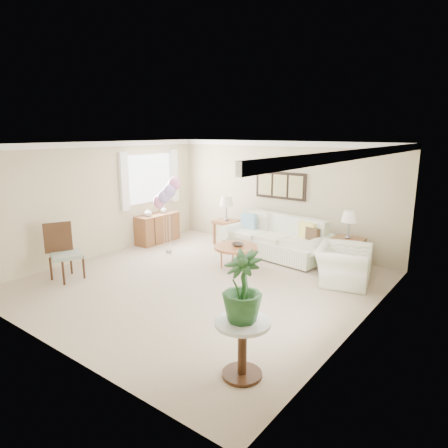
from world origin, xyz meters
name	(u,v)px	position (x,y,z in m)	size (l,w,h in m)	color
ground_plane	(201,282)	(0.00, 0.00, 0.00)	(6.00, 6.00, 0.00)	tan
room_shell	(199,197)	(-0.11, 0.09, 1.63)	(6.04, 6.04, 2.60)	tan
wall_art_triptych	(280,186)	(0.00, 2.96, 1.55)	(1.35, 0.06, 0.65)	black
sofa	(277,241)	(0.30, 2.33, 0.37)	(2.64, 1.21, 0.94)	white
end_table_left	(226,224)	(-1.22, 2.43, 0.52)	(0.57, 0.52, 0.62)	brown
end_table_right	(348,243)	(1.92, 2.43, 0.56)	(0.61, 0.55, 0.66)	brown
lamp_left	(226,202)	(-1.22, 2.43, 1.10)	(0.35, 0.35, 0.62)	gray
lamp_right	(349,217)	(1.92, 2.43, 1.11)	(0.33, 0.33, 0.58)	gray
coffee_table	(236,248)	(0.01, 1.12, 0.43)	(0.92, 0.92, 0.46)	brown
decor_bowl	(238,245)	(0.04, 1.15, 0.49)	(0.25, 0.25, 0.06)	#312A26
armchair	(343,265)	(2.15, 1.64, 0.35)	(1.08, 0.95, 0.70)	white
side_table	(242,335)	(2.33, -1.99, 0.53)	(0.65, 0.65, 0.71)	silver
potted_plant	(242,287)	(2.32, -1.98, 1.12)	(0.46, 0.46, 0.82)	#244F29
accent_chair	(63,250)	(-2.26, -1.44, 0.57)	(0.72, 0.71, 1.10)	gray
credenza	(157,228)	(-2.76, 1.50, 0.37)	(0.46, 1.20, 0.74)	brown
vase_white	(148,212)	(-2.74, 1.18, 0.84)	(0.19, 0.19, 0.20)	silver
vase_sage	(164,210)	(-2.74, 1.73, 0.83)	(0.17, 0.17, 0.17)	#A6B39E
balloon_cluster	(168,193)	(-1.83, 0.99, 1.45)	(0.59, 0.52, 1.82)	gray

